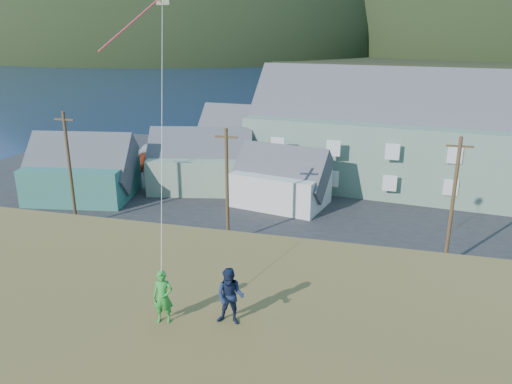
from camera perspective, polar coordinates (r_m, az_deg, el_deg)
ground at (r=34.51m, az=0.45°, el=-7.39°), size 900.00×900.00×0.00m
grass_strip at (r=32.75m, az=-0.43°, el=-8.77°), size 110.00×8.00×0.10m
waterfront_lot at (r=50.02m, az=5.30°, el=0.89°), size 72.00×36.00×0.12m
wharf at (r=72.91m, az=3.72°, el=6.78°), size 26.00×14.00×0.90m
far_shore at (r=360.48m, az=14.11°, el=15.55°), size 900.00×320.00×2.00m
far_hills at (r=311.03m, az=20.67°, el=14.79°), size 760.00×265.00×143.00m
lodge at (r=49.88m, az=22.31°, el=5.77°), size 40.32×15.36×13.83m
shed_teal at (r=47.66m, az=-19.33°, el=2.38°), size 10.18×7.93×7.32m
shed_palegreen_near at (r=48.10m, az=-6.32°, el=3.41°), size 10.88×8.07×7.15m
shed_white at (r=43.37m, az=2.91°, el=1.52°), size 8.91×6.81×6.38m
shed_palegreen_far at (r=58.25m, az=-0.77°, el=6.43°), size 11.98×7.33×7.83m
utility_poles at (r=34.76m, az=-2.41°, el=0.70°), size 27.63×0.24×9.00m
parked_cars at (r=55.87m, az=-3.72°, el=3.60°), size 24.78×10.45×1.56m
kite_flyer_green at (r=14.12m, az=-10.59°, el=-11.71°), size 0.62×0.48×1.53m
kite_flyer_navy at (r=13.82m, az=-2.96°, el=-11.85°), size 0.83×0.66×1.64m
kite_rig at (r=18.97m, az=-11.18°, el=20.38°), size 1.90×3.52×10.07m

